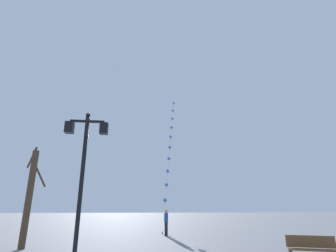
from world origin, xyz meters
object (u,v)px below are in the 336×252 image
object	(u,v)px
twin_lantern_lamp_post	(84,156)
bare_tree	(30,195)
kite_train	(170,149)
kite_flyer	(166,222)
park_bench	(312,250)

from	to	relation	value
twin_lantern_lamp_post	bare_tree	world-z (taller)	twin_lantern_lamp_post
kite_train	kite_flyer	world-z (taller)	kite_train
bare_tree	park_bench	xyz separation A→B (m)	(11.36, -4.64, -1.98)
kite_train	park_bench	xyz separation A→B (m)	(3.13, -15.40, -6.84)
kite_flyer	park_bench	size ratio (longest dim) A/B	1.04
bare_tree	kite_flyer	bearing A→B (deg)	34.40
park_bench	twin_lantern_lamp_post	bearing A→B (deg)	-155.83
park_bench	bare_tree	bearing A→B (deg)	-179.43
kite_flyer	park_bench	bearing A→B (deg)	-147.40
kite_train	kite_flyer	xyz separation A→B (m)	(-0.93, -5.75, -6.38)
kite_train	bare_tree	size ratio (longest dim) A/B	2.89
twin_lantern_lamp_post	bare_tree	bearing A→B (deg)	125.30
twin_lantern_lamp_post	park_bench	bearing A→B (deg)	1.39
kite_train	kite_flyer	size ratio (longest dim) A/B	8.19
twin_lantern_lamp_post	kite_flyer	xyz separation A→B (m)	(3.88, 9.83, -2.61)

